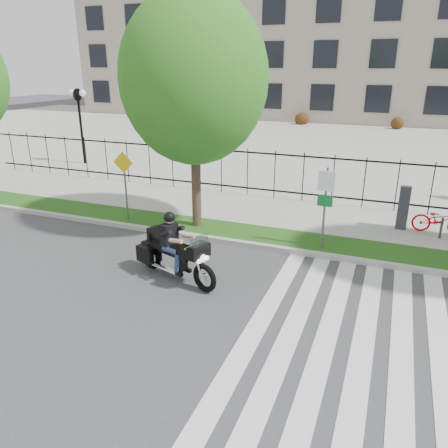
% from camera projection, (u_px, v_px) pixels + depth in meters
% --- Properties ---
extents(ground, '(120.00, 120.00, 0.00)m').
position_uv_depth(ground, '(172.00, 305.00, 10.57)').
color(ground, '#3C3C3E').
rests_on(ground, ground).
extents(curb, '(60.00, 0.20, 0.15)m').
position_uv_depth(curb, '(232.00, 242.00, 14.12)').
color(curb, '#A7A59D').
rests_on(curb, ground).
extents(grass_verge, '(60.00, 1.50, 0.15)m').
position_uv_depth(grass_verge, '(240.00, 233.00, 14.87)').
color(grass_verge, '#194D13').
rests_on(grass_verge, ground).
extents(sidewalk, '(60.00, 3.50, 0.15)m').
position_uv_depth(sidewalk, '(262.00, 211.00, 17.05)').
color(sidewalk, gray).
rests_on(sidewalk, ground).
extents(plaza, '(80.00, 34.00, 0.10)m').
position_uv_depth(plaza, '(331.00, 142.00, 32.38)').
color(plaza, gray).
rests_on(plaza, ground).
extents(crosswalk_stripes, '(5.70, 8.00, 0.01)m').
position_uv_depth(crosswalk_stripes, '(382.00, 350.00, 8.91)').
color(crosswalk_stripes, silver).
rests_on(crosswalk_stripes, ground).
extents(iron_fence, '(30.00, 0.06, 2.00)m').
position_uv_depth(iron_fence, '(275.00, 174.00, 18.20)').
color(iron_fence, black).
rests_on(iron_fence, sidewalk).
extents(office_building, '(60.00, 21.90, 20.15)m').
position_uv_depth(office_building, '(367.00, 19.00, 46.34)').
color(office_building, '#A69886').
rests_on(office_building, ground).
extents(lamp_post_left, '(1.06, 0.70, 4.25)m').
position_uv_depth(lamp_post_left, '(79.00, 108.00, 24.07)').
color(lamp_post_left, black).
rests_on(lamp_post_left, ground).
extents(street_tree_1, '(4.71, 4.71, 7.62)m').
position_uv_depth(street_tree_1, '(194.00, 79.00, 13.71)').
color(street_tree_1, '#3D2921').
rests_on(street_tree_1, grass_verge).
extents(sign_pole_regulatory, '(0.50, 0.09, 2.50)m').
position_uv_depth(sign_pole_regulatory, '(325.00, 198.00, 13.00)').
color(sign_pole_regulatory, '#59595B').
rests_on(sign_pole_regulatory, grass_verge).
extents(sign_pole_warning, '(0.78, 0.09, 2.49)m').
position_uv_depth(sign_pole_warning, '(125.00, 177.00, 15.43)').
color(sign_pole_warning, '#59595B').
rests_on(sign_pole_warning, grass_verge).
extents(motorcycle_rider, '(2.79, 1.43, 2.25)m').
position_uv_depth(motorcycle_rider, '(175.00, 253.00, 11.63)').
color(motorcycle_rider, black).
rests_on(motorcycle_rider, ground).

